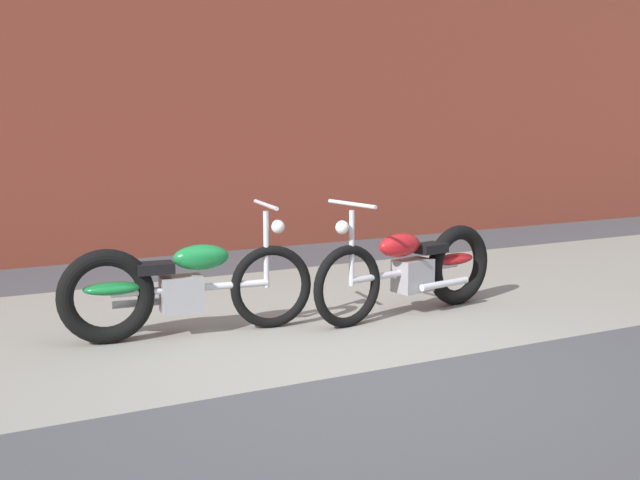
{
  "coord_description": "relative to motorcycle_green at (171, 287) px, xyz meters",
  "views": [
    {
      "loc": [
        -2.71,
        -4.46,
        1.73
      ],
      "look_at": [
        0.12,
        1.01,
        0.75
      ],
      "focal_mm": 44.84,
      "sensor_mm": 36.0,
      "label": 1
    }
  ],
  "objects": [
    {
      "name": "motorcycle_red",
      "position": [
        2.16,
        -0.22,
        0.0
      ],
      "size": [
        1.99,
        0.63,
        1.03
      ],
      "rotation": [
        0.0,
        0.0,
        3.32
      ],
      "color": "black",
      "rests_on": "ground"
    },
    {
      "name": "brick_building_wall",
      "position": [
        0.96,
        3.77,
        2.16
      ],
      "size": [
        36.0,
        0.5,
        5.11
      ],
      "primitive_type": "cube",
      "color": "brown",
      "rests_on": "ground"
    },
    {
      "name": "motorcycle_green",
      "position": [
        0.0,
        0.0,
        0.0
      ],
      "size": [
        2.0,
        0.61,
        1.03
      ],
      "rotation": [
        0.0,
        0.0,
        -0.12
      ],
      "color": "black",
      "rests_on": "ground"
    },
    {
      "name": "ground_plane",
      "position": [
        0.96,
        -1.43,
        -0.4
      ],
      "size": [
        80.0,
        80.0,
        0.0
      ],
      "primitive_type": "plane",
      "color": "#47474C"
    },
    {
      "name": "sidewalk_slab",
      "position": [
        0.96,
        0.32,
        -0.4
      ],
      "size": [
        36.0,
        3.5,
        0.01
      ],
      "primitive_type": "cube",
      "color": "gray",
      "rests_on": "ground"
    }
  ]
}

